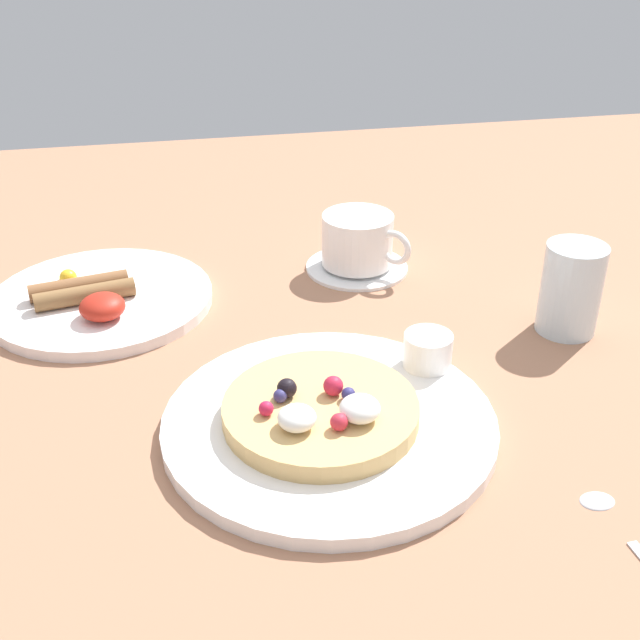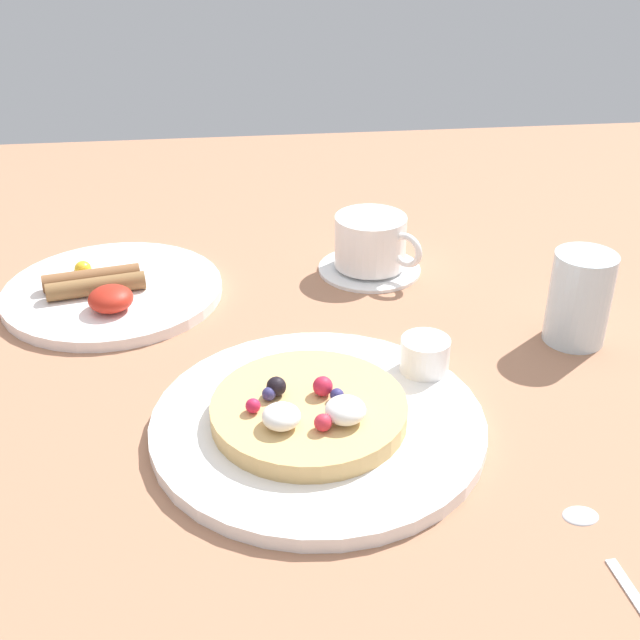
% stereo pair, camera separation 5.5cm
% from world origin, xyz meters
% --- Properties ---
extents(ground_plane, '(2.10, 1.58, 0.03)m').
position_xyz_m(ground_plane, '(0.00, 0.00, -0.01)').
color(ground_plane, '#A16E52').
extents(pancake_plate, '(0.30, 0.30, 0.01)m').
position_xyz_m(pancake_plate, '(0.01, -0.11, 0.01)').
color(pancake_plate, white).
rests_on(pancake_plate, ground_plane).
extents(pancake_with_berries, '(0.17, 0.17, 0.04)m').
position_xyz_m(pancake_with_berries, '(-0.00, -0.11, 0.02)').
color(pancake_with_berries, tan).
rests_on(pancake_with_berries, pancake_plate).
extents(syrup_ramekin, '(0.05, 0.05, 0.03)m').
position_xyz_m(syrup_ramekin, '(0.12, -0.05, 0.03)').
color(syrup_ramekin, white).
rests_on(syrup_ramekin, pancake_plate).
extents(breakfast_plate, '(0.25, 0.25, 0.01)m').
position_xyz_m(breakfast_plate, '(-0.20, 0.17, 0.01)').
color(breakfast_plate, white).
rests_on(breakfast_plate, ground_plane).
extents(fried_breakfast, '(0.12, 0.14, 0.03)m').
position_xyz_m(fried_breakfast, '(-0.21, 0.15, 0.02)').
color(fried_breakfast, brown).
rests_on(fried_breakfast, breakfast_plate).
extents(coffee_saucer, '(0.13, 0.13, 0.01)m').
position_xyz_m(coffee_saucer, '(0.11, 0.20, 0.00)').
color(coffee_saucer, white).
rests_on(coffee_saucer, ground_plane).
extents(coffee_cup, '(0.10, 0.10, 0.06)m').
position_xyz_m(coffee_cup, '(0.11, 0.20, 0.04)').
color(coffee_cup, white).
rests_on(coffee_cup, coffee_saucer).
extents(teaspoon, '(0.03, 0.15, 0.01)m').
position_xyz_m(teaspoon, '(0.20, -0.28, 0.00)').
color(teaspoon, silver).
rests_on(teaspoon, ground_plane).
extents(water_glass, '(0.06, 0.06, 0.10)m').
position_xyz_m(water_glass, '(0.29, 0.01, 0.05)').
color(water_glass, silver).
rests_on(water_glass, ground_plane).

